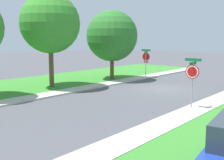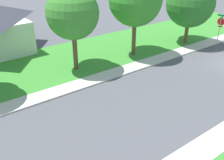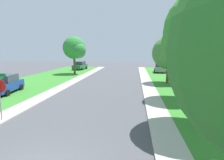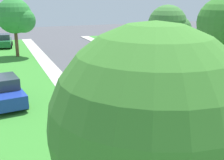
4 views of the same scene
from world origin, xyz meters
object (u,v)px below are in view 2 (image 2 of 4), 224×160
tree_across_left (189,4)px  stop_sign_near_corner (221,23)px  tree_sidewalk_mid (73,14)px  tree_sidewalk_near (135,1)px

tree_across_left → stop_sign_near_corner: bearing=-119.6°
tree_sidewalk_mid → tree_across_left: size_ratio=1.01×
tree_sidewalk_near → tree_across_left: bearing=-96.4°
tree_sidewalk_near → tree_across_left: tree_sidewalk_near is taller
stop_sign_near_corner → tree_sidewalk_near: tree_sidewalk_near is taller
tree_sidewalk_mid → tree_across_left: 12.24m
stop_sign_near_corner → tree_across_left: (1.80, 3.18, 2.02)m
tree_sidewalk_near → tree_sidewalk_mid: (0.31, 5.78, -0.42)m
tree_sidewalk_near → tree_across_left: (-0.72, -6.41, -0.89)m
tree_sidewalk_mid → tree_sidewalk_near: bearing=-93.1°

